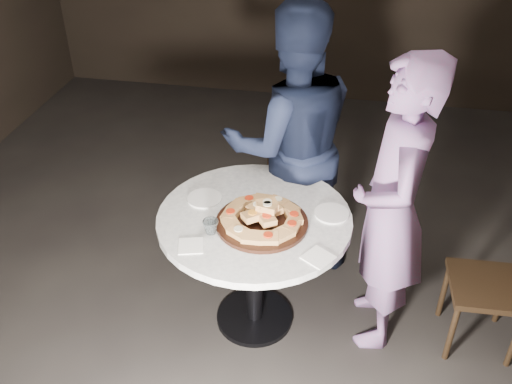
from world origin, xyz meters
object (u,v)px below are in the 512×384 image
diner_navy (291,144)px  table (254,237)px  serving_board (262,223)px  chair_right (506,279)px  chair_far (295,163)px  diner_teal (391,210)px  focaccia_pile (263,216)px  water_glass (211,227)px

diner_navy → table: bearing=61.9°
serving_board → chair_right: (1.40, 0.16, -0.33)m
chair_far → diner_teal: bearing=138.4°
serving_board → focaccia_pile: bearing=35.8°
focaccia_pile → diner_teal: bearing=12.8°
water_glass → chair_right: water_glass is taller
chair_right → chair_far: bearing=-132.0°
table → chair_right: size_ratio=1.26×
chair_far → chair_right: (1.37, -1.13, 0.06)m
diner_teal → water_glass: bearing=-78.6°
chair_right → diner_teal: diner_teal is taller
water_glass → diner_teal: 1.00m
water_glass → diner_teal: diner_teal is taller
table → diner_navy: size_ratio=0.60×
table → serving_board: bearing=-51.3°
table → water_glass: bearing=-136.1°
table → chair_right: 1.47m
serving_board → table: bearing=128.7°
diner_teal → chair_far: bearing=-154.8°
water_glass → diner_navy: diner_navy is taller
serving_board → diner_navy: (0.06, 0.75, 0.09)m
chair_right → diner_teal: size_ratio=0.49×
diner_teal → chair_right: bearing=85.1°
table → diner_teal: diner_teal is taller
chair_far → table: bearing=104.0°
focaccia_pile → diner_navy: size_ratio=0.25×
table → chair_far: 1.25m
table → water_glass: (-0.20, -0.20, 0.20)m
serving_board → diner_teal: size_ratio=0.28×
chair_right → serving_board: bearing=-85.7°
water_glass → chair_far: 1.51m
serving_board → diner_teal: (0.70, 0.16, 0.07)m
table → focaccia_pile: focaccia_pile is taller
water_glass → chair_right: size_ratio=0.10×
focaccia_pile → serving_board: bearing=-144.2°
table → water_glass: 0.34m
water_glass → chair_right: bearing=9.9°
table → diner_teal: (0.75, 0.09, 0.23)m
chair_far → diner_teal: (0.67, -1.14, 0.46)m
serving_board → chair_far: 1.36m
focaccia_pile → diner_navy: diner_navy is taller
table → focaccia_pile: size_ratio=2.45×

